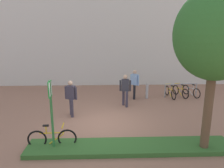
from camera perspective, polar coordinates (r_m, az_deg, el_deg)
ground_plane at (r=9.72m, az=-2.68°, el=-10.15°), size 60.00×60.00×0.00m
building_facade at (r=16.28m, az=-2.62°, el=17.58°), size 28.00×1.20×10.00m
planter_strip at (r=7.77m, az=4.72°, el=-16.12°), size 7.00×1.10×0.16m
tree_sidewalk at (r=7.28m, az=25.70°, el=11.47°), size 2.53×2.53×5.24m
parking_sign_post at (r=7.29m, az=-15.68°, el=-5.58°), size 0.08×0.36×2.44m
bike_at_sign at (r=7.97m, az=-15.40°, el=-13.57°), size 1.68×0.42×0.86m
bike_rack_cluster at (r=13.89m, az=17.57°, el=-1.81°), size 2.09×1.70×0.83m
bollard_steel at (r=13.08m, az=9.15°, el=-1.82°), size 0.16×0.16×0.90m
person_shirt_blue at (r=12.81m, az=5.95°, el=0.41°), size 0.47×0.46×1.72m
person_suited_dark at (r=11.47m, az=3.49°, el=-1.15°), size 0.61×0.46×1.72m
person_suited_navy at (r=10.31m, az=-10.72°, el=-3.12°), size 0.59×0.46×1.72m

